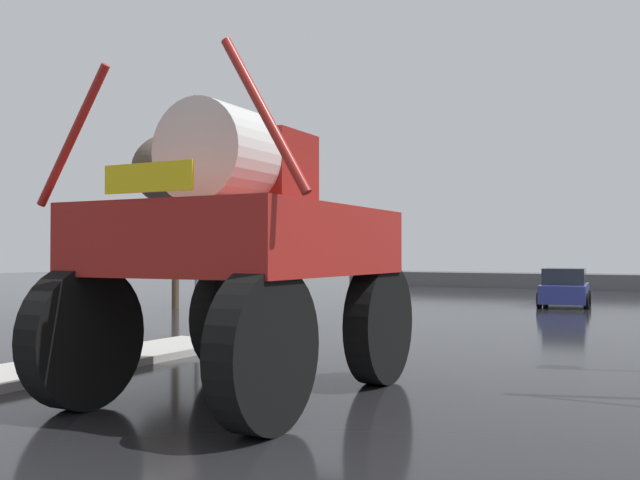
{
  "coord_description": "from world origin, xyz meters",
  "views": [
    {
      "loc": [
        5.94,
        -1.38,
        2.11
      ],
      "look_at": [
        -0.36,
        9.95,
        2.36
      ],
      "focal_mm": 39.17,
      "sensor_mm": 36.0,
      "label": 1
    }
  ],
  "objects_px": {
    "sedan_ahead": "(565,288)",
    "bare_tree_left": "(176,171)",
    "oversize_sprayer": "(243,249)",
    "traffic_signal_near_left": "(201,232)"
  },
  "relations": [
    {
      "from": "oversize_sprayer",
      "to": "traffic_signal_near_left",
      "type": "distance_m",
      "value": 7.62
    },
    {
      "from": "oversize_sprayer",
      "to": "traffic_signal_near_left",
      "type": "height_order",
      "value": "oversize_sprayer"
    },
    {
      "from": "oversize_sprayer",
      "to": "traffic_signal_near_left",
      "type": "bearing_deg",
      "value": 41.45
    },
    {
      "from": "oversize_sprayer",
      "to": "bare_tree_left",
      "type": "distance_m",
      "value": 17.14
    },
    {
      "from": "sedan_ahead",
      "to": "bare_tree_left",
      "type": "height_order",
      "value": "bare_tree_left"
    },
    {
      "from": "oversize_sprayer",
      "to": "bare_tree_left",
      "type": "xyz_separation_m",
      "value": [
        -11.74,
        12.09,
        3.11
      ]
    },
    {
      "from": "sedan_ahead",
      "to": "bare_tree_left",
      "type": "xyz_separation_m",
      "value": [
        -12.77,
        -8.56,
        4.57
      ]
    },
    {
      "from": "sedan_ahead",
      "to": "bare_tree_left",
      "type": "distance_m",
      "value": 16.04
    },
    {
      "from": "bare_tree_left",
      "to": "traffic_signal_near_left",
      "type": "bearing_deg",
      "value": -45.26
    },
    {
      "from": "oversize_sprayer",
      "to": "sedan_ahead",
      "type": "relative_size",
      "value": 1.32
    }
  ]
}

